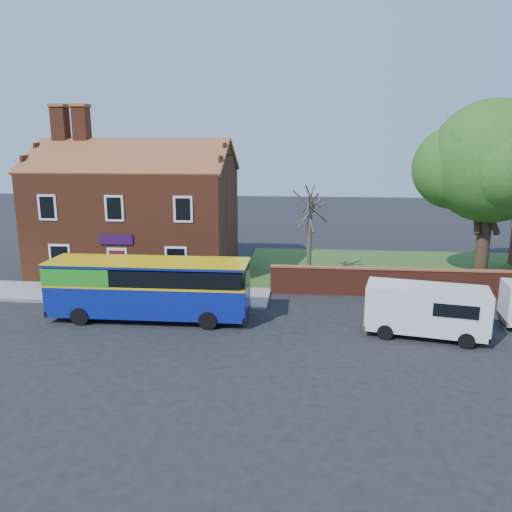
# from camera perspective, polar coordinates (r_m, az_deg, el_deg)

# --- Properties ---
(ground) EXTENTS (120.00, 120.00, 0.00)m
(ground) POSITION_cam_1_polar(r_m,az_deg,el_deg) (21.85, -4.95, -9.35)
(ground) COLOR black
(ground) RESTS_ON ground
(pavement) EXTENTS (18.00, 3.50, 0.12)m
(pavement) POSITION_cam_1_polar(r_m,az_deg,el_deg) (29.01, -16.59, -4.12)
(pavement) COLOR gray
(pavement) RESTS_ON ground
(kerb) EXTENTS (18.00, 0.15, 0.14)m
(kerb) POSITION_cam_1_polar(r_m,az_deg,el_deg) (27.47, -17.95, -5.13)
(kerb) COLOR slate
(kerb) RESTS_ON ground
(grass_strip) EXTENTS (26.00, 12.00, 0.04)m
(grass_strip) POSITION_cam_1_polar(r_m,az_deg,el_deg) (35.11, 20.62, -1.59)
(grass_strip) COLOR #426B28
(grass_strip) RESTS_ON ground
(shop_building) EXTENTS (12.30, 8.13, 10.50)m
(shop_building) POSITION_cam_1_polar(r_m,az_deg,el_deg) (33.56, -13.33, 4.17)
(shop_building) COLOR brown
(shop_building) RESTS_ON ground
(boundary_wall) EXTENTS (22.00, 0.38, 1.60)m
(boundary_wall) POSITION_cam_1_polar(r_m,az_deg,el_deg) (29.36, 23.66, -2.95)
(boundary_wall) COLOR maroon
(boundary_wall) RESTS_ON ground
(bus) EXTENTS (9.41, 2.50, 2.87)m
(bus) POSITION_cam_1_polar(r_m,az_deg,el_deg) (24.19, -12.79, -3.35)
(bus) COLOR navy
(bus) RESTS_ON ground
(van_near) EXTENTS (5.35, 2.99, 2.22)m
(van_near) POSITION_cam_1_polar(r_m,az_deg,el_deg) (22.85, 18.90, -5.71)
(van_near) COLOR silver
(van_near) RESTS_ON ground
(large_tree) EXTENTS (8.75, 6.93, 10.68)m
(large_tree) POSITION_cam_1_polar(r_m,az_deg,el_deg) (31.85, 25.29, 9.35)
(large_tree) COLOR black
(large_tree) RESTS_ON ground
(bare_tree) EXTENTS (2.07, 2.46, 5.51)m
(bare_tree) POSITION_cam_1_polar(r_m,az_deg,el_deg) (30.66, 6.13, 2.55)
(bare_tree) COLOR #4C4238
(bare_tree) RESTS_ON ground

